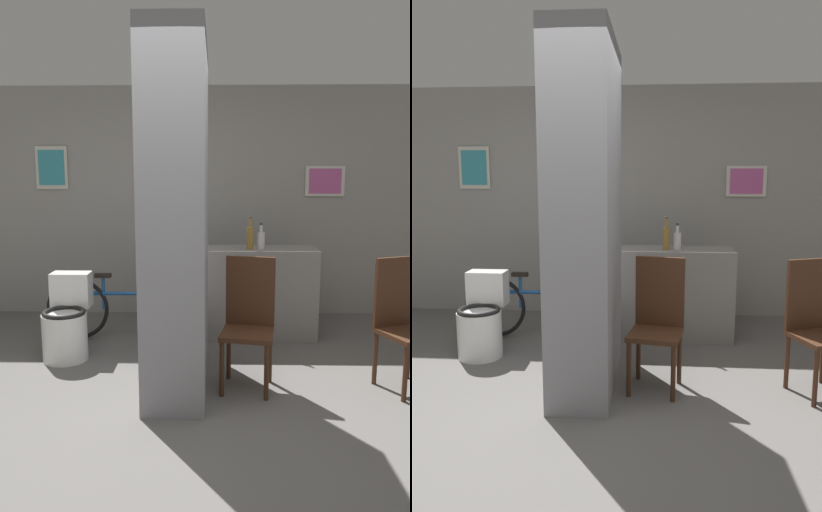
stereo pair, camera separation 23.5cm
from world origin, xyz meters
TOP-DOWN VIEW (x-y plane):
  - ground_plane at (0.00, 0.00)m, footprint 14.00×14.00m
  - wall_back at (-0.00, 2.63)m, footprint 8.00×0.09m
  - pillar_center at (-0.02, 0.62)m, footprint 0.47×1.23m
  - counter_shelf at (0.55, 1.76)m, footprint 1.44×0.44m
  - toilet at (-1.06, 1.13)m, footprint 0.39×0.55m
  - chair_near_pillar at (0.53, 0.58)m, footprint 0.45×0.45m
  - chair_by_doorway at (1.71, 0.59)m, footprint 0.50×0.50m
  - bicycle at (-0.57, 1.63)m, footprint 1.67×0.42m
  - bottle_tall at (0.60, 1.68)m, footprint 0.06×0.06m
  - bottle_short at (0.71, 1.73)m, footprint 0.08×0.08m

SIDE VIEW (x-z plane):
  - ground_plane at x=0.00m, z-range 0.00..0.00m
  - toilet at x=-1.06m, z-range -0.06..0.68m
  - bicycle at x=-0.57m, z-range -0.01..0.66m
  - counter_shelf at x=0.55m, z-range 0.00..0.91m
  - chair_near_pillar at x=0.53m, z-range 0.03..1.04m
  - chair_by_doorway at x=1.71m, z-range 0.03..1.04m
  - bottle_short at x=0.71m, z-range 0.87..1.13m
  - bottle_tall at x=0.60m, z-range 0.86..1.19m
  - pillar_center at x=-0.02m, z-range 0.00..2.60m
  - wall_back at x=0.00m, z-range 0.00..2.60m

